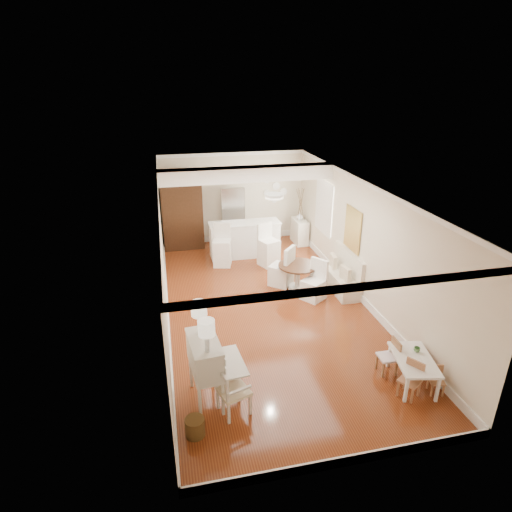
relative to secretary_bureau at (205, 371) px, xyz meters
name	(u,v)px	position (x,y,z in m)	size (l,w,h in m)	color
room	(266,221)	(1.74, 3.10, 1.40)	(9.00, 9.04, 2.82)	brown
secretary_bureau	(205,371)	(0.00, 0.00, 0.00)	(0.90, 0.92, 1.15)	beige
gustavian_armchair	(234,390)	(0.39, -0.36, -0.16)	(0.48, 0.48, 0.84)	silver
wicker_basket	(195,427)	(-0.25, -0.71, -0.43)	(0.29, 0.29, 0.29)	#543B1A
kids_table	(412,371)	(3.50, -0.36, -0.32)	(0.61, 1.02, 0.51)	white
kids_chair_a	(410,380)	(3.27, -0.64, -0.25)	(0.31, 0.31, 0.65)	#B27651
kids_chair_b	(388,356)	(3.23, 0.01, -0.25)	(0.32, 0.32, 0.66)	#986A45
kids_chair_c	(437,380)	(3.76, -0.67, -0.33)	(0.24, 0.24, 0.50)	tan
banquette	(340,271)	(3.69, 3.27, -0.09)	(0.52, 1.60, 0.98)	silver
dining_table	(298,277)	(2.65, 3.46, -0.25)	(0.97, 0.97, 0.66)	#452616
slip_chair_near	(314,280)	(2.87, 2.90, -0.09)	(0.46, 0.48, 0.97)	white
slip_chair_far	(281,266)	(2.33, 3.80, -0.05)	(0.50, 0.52, 1.05)	white
breakfast_counter	(245,239)	(1.80, 5.87, -0.06)	(2.05, 0.65, 1.03)	white
bar_stool_left	(222,245)	(1.05, 5.33, 0.02)	(0.47, 0.47, 1.19)	white
bar_stool_right	(269,245)	(2.32, 5.05, 0.02)	(0.48, 0.48, 1.19)	white
pantry_cabinet	(182,211)	(0.10, 6.95, 0.57)	(1.20, 0.60, 2.30)	#381E11
fridge	(244,216)	(2.00, 6.92, 0.32)	(0.75, 0.65, 1.80)	silver
sideboard	(299,231)	(3.70, 6.54, -0.19)	(0.36, 0.80, 0.77)	silver
pencil_cup	(417,350)	(3.64, -0.19, -0.02)	(0.11, 0.11, 0.09)	#528C52
branch_vase	(300,216)	(3.69, 6.55, 0.30)	(0.21, 0.21, 0.22)	white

